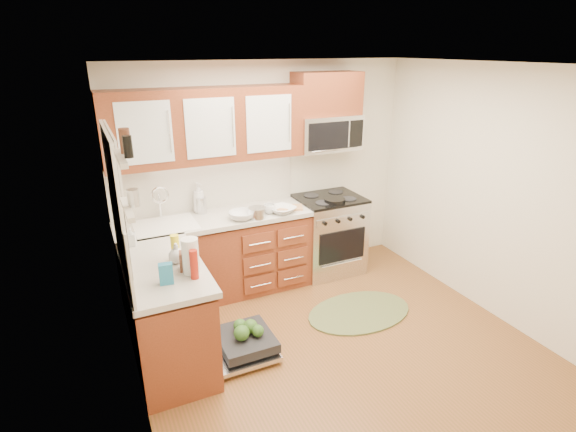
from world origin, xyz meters
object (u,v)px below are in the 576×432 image
range (328,234)px  stock_pot (257,213)px  microwave (327,133)px  rug (359,312)px  paper_towel_roll (191,256)px  cutting_board (289,207)px  cup (269,209)px  upper_cabinets (206,125)px  sink (167,236)px  dishwasher (241,345)px  bowl_b (242,215)px  skillet (335,200)px  bowl_a (282,210)px

range → stock_pot: (-1.01, -0.21, 0.51)m
microwave → rug: 2.05m
microwave → paper_towel_roll: 2.39m
cutting_board → paper_towel_roll: bearing=-142.4°
range → cup: size_ratio=7.11×
upper_cabinets → rug: (1.21, -1.16, -1.86)m
sink → paper_towel_roll: paper_towel_roll is taller
microwave → dishwasher: microwave is taller
upper_cabinets → cup: bearing=-26.4°
microwave → bowl_b: 1.41m
upper_cabinets → microwave: 1.42m
paper_towel_roll → bowl_b: 1.22m
skillet → microwave: bearing=82.5°
skillet → bowl_a: bearing=179.8°
sink → paper_towel_roll: bearing=-90.0°
bowl_b → sink: bearing=167.4°
upper_cabinets → cup: 1.10m
cutting_board → bowl_b: (-0.60, -0.10, 0.03)m
range → bowl_a: bearing=-165.6°
upper_cabinets → dishwasher: upper_cabinets is taller
cutting_board → stock_pot: bearing=-163.7°
bowl_b → paper_towel_roll: bearing=-128.7°
dishwasher → bowl_b: bearing=68.6°
microwave → sink: (-1.93, -0.13, -0.90)m
dishwasher → cutting_board: bearing=47.1°
upper_cabinets → dishwasher: bearing=-96.0°
upper_cabinets → cup: size_ratio=15.35×
microwave → skillet: (-0.04, -0.30, -0.73)m
sink → cup: 1.12m
upper_cabinets → stock_pot: 1.04m
rug → cup: bearing=126.2°
stock_pot → bowl_b: stock_pot is taller
upper_cabinets → skillet: 1.67m
bowl_b → cutting_board: bearing=9.3°
range → dishwasher: range is taller
cup → rug: bearing=-53.8°
rug → bowl_b: (-0.98, 0.84, 0.96)m
cutting_board → cup: cup is taller
range → microwave: (0.00, 0.12, 1.23)m
range → stock_pot: 1.15m
dishwasher → bowl_b: 1.34m
paper_towel_roll → upper_cabinets: bearing=67.7°
skillet → cup: (-0.80, 0.04, 0.01)m
range → paper_towel_roll: paper_towel_roll is taller
microwave → skillet: size_ratio=3.14×
cup → bowl_b: bearing=-172.8°
skillet → bowl_a: (-0.66, 0.00, -0.01)m
sink → range: bearing=0.3°
sink → bowl_a: bearing=-7.9°
microwave → dishwasher: bearing=-140.9°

